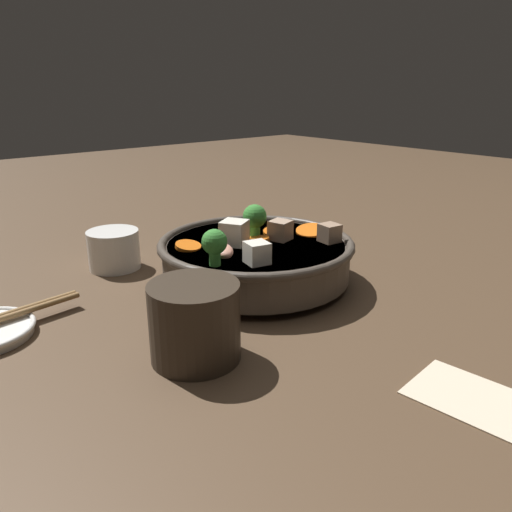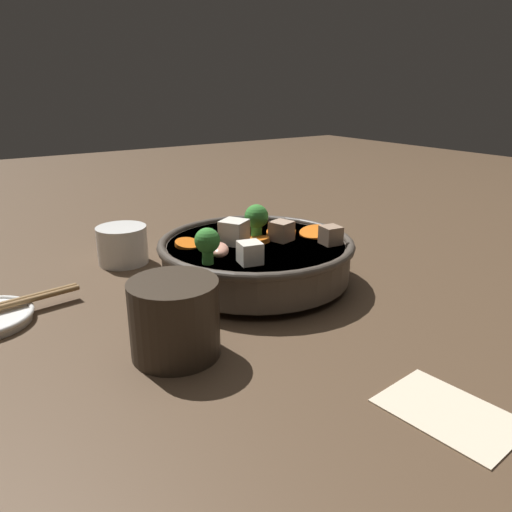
% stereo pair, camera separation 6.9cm
% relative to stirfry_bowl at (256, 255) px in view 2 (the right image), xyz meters
% --- Properties ---
extents(ground_plane, '(3.00, 3.00, 0.00)m').
position_rel_stirfry_bowl_xyz_m(ground_plane, '(0.00, -0.00, -0.04)').
color(ground_plane, '#4C3826').
extents(stirfry_bowl, '(0.27, 0.27, 0.11)m').
position_rel_stirfry_bowl_xyz_m(stirfry_bowl, '(0.00, 0.00, 0.00)').
color(stirfry_bowl, '#51473D').
rests_on(stirfry_bowl, ground_plane).
extents(tea_cup, '(0.08, 0.08, 0.06)m').
position_rel_stirfry_bowl_xyz_m(tea_cup, '(0.18, 0.12, -0.01)').
color(tea_cup, white).
rests_on(tea_cup, ground_plane).
extents(dark_mug, '(0.11, 0.09, 0.08)m').
position_rel_stirfry_bowl_xyz_m(dark_mug, '(-0.11, 0.18, -0.00)').
color(dark_mug, '#33281E').
rests_on(dark_mug, ground_plane).
extents(napkin, '(0.12, 0.09, 0.00)m').
position_rel_stirfry_bowl_xyz_m(napkin, '(-0.34, 0.03, -0.04)').
color(napkin, beige).
rests_on(napkin, ground_plane).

